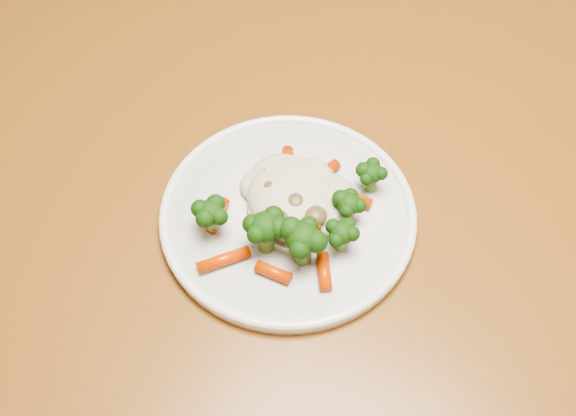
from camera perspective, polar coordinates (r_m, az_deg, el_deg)
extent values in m
plane|color=brown|center=(1.48, -11.64, -12.94)|extent=(3.00, 3.00, 0.00)
cube|color=brown|center=(0.75, -8.86, -1.38)|extent=(1.43, 1.20, 0.04)
cube|color=brown|center=(1.31, 20.25, 1.15)|extent=(0.08, 0.08, 0.71)
cylinder|color=white|center=(0.72, 0.00, -0.64)|extent=(0.25, 0.25, 0.01)
ellipsoid|color=beige|center=(0.71, 0.50, 1.48)|extent=(0.11, 0.10, 0.04)
ellipsoid|color=black|center=(0.69, -6.07, -0.85)|extent=(0.04, 0.04, 0.04)
ellipsoid|color=black|center=(0.68, -1.77, -2.11)|extent=(0.05, 0.05, 0.05)
ellipsoid|color=black|center=(0.67, 1.15, -2.97)|extent=(0.05, 0.05, 0.05)
ellipsoid|color=black|center=(0.68, 4.24, -2.40)|extent=(0.04, 0.04, 0.03)
ellipsoid|color=black|center=(0.70, 4.80, -0.11)|extent=(0.04, 0.04, 0.03)
ellipsoid|color=black|center=(0.73, 6.59, 2.35)|extent=(0.04, 0.04, 0.03)
cylinder|color=#DC4405|center=(0.74, -0.15, 3.32)|extent=(0.03, 0.05, 0.01)
cylinder|color=#DC4405|center=(0.74, 2.55, 2.53)|extent=(0.03, 0.05, 0.01)
cylinder|color=#DC4405|center=(0.72, 4.76, 0.97)|extent=(0.05, 0.01, 0.01)
cylinder|color=#DC4405|center=(0.71, -5.61, -0.57)|extent=(0.02, 0.04, 0.01)
cylinder|color=#DC4405|center=(0.68, -5.12, -4.10)|extent=(0.04, 0.05, 0.01)
cylinder|color=#DC4405|center=(0.67, -1.17, -5.12)|extent=(0.03, 0.01, 0.01)
cylinder|color=#DC4405|center=(0.67, 2.87, -5.05)|extent=(0.03, 0.04, 0.01)
cylinder|color=#DC4405|center=(0.70, 1.97, -0.21)|extent=(0.03, 0.04, 0.01)
ellipsoid|color=brown|center=(0.70, 0.59, 0.47)|extent=(0.03, 0.03, 0.02)
ellipsoid|color=brown|center=(0.69, 2.16, -0.63)|extent=(0.02, 0.02, 0.02)
ellipsoid|color=brown|center=(0.71, -1.32, 1.58)|extent=(0.02, 0.02, 0.01)
ellipsoid|color=brown|center=(0.69, -0.86, -0.92)|extent=(0.02, 0.02, 0.02)
cube|color=#CFB58A|center=(0.73, 0.51, 3.44)|extent=(0.02, 0.01, 0.01)
cube|color=#CFB58A|center=(0.72, 2.42, 2.79)|extent=(0.03, 0.02, 0.01)
cube|color=#CFB58A|center=(0.73, -1.15, 3.06)|extent=(0.02, 0.02, 0.01)
cube|color=#CFB58A|center=(0.73, 1.31, 3.21)|extent=(0.02, 0.02, 0.01)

